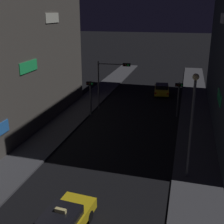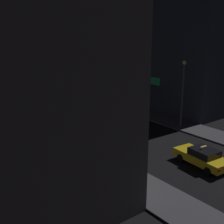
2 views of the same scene
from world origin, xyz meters
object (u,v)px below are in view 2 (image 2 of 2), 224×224
object	(u,v)px
traffic_light_left_kerb	(51,99)
taxi	(202,157)
far_car	(58,93)
street_lamp_near_block	(183,87)
traffic_light_right_kerb	(104,87)
traffic_light_overhead	(49,83)
sign_pole_left	(131,138)

from	to	relation	value
traffic_light_left_kerb	taxi	bearing A→B (deg)	-76.43
taxi	far_car	bearing A→B (deg)	85.25
taxi	street_lamp_near_block	xyz separation A→B (m)	(5.83, 7.02, 3.62)
traffic_light_left_kerb	street_lamp_near_block	distance (m)	14.06
traffic_light_left_kerb	traffic_light_right_kerb	size ratio (longest dim) A/B	1.04
traffic_light_right_kerb	street_lamp_near_block	size ratio (longest dim) A/B	0.53
street_lamp_near_block	far_car	bearing A→B (deg)	99.92
taxi	traffic_light_left_kerb	bearing A→B (deg)	103.57
traffic_light_left_kerb	traffic_light_overhead	bearing A→B (deg)	65.12
far_car	traffic_light_left_kerb	bearing A→B (deg)	-121.21
traffic_light_right_kerb	far_car	bearing A→B (deg)	106.04
traffic_light_right_kerb	street_lamp_near_block	bearing A→B (deg)	-84.42
traffic_light_overhead	sign_pole_left	xyz separation A→B (m)	(-2.41, -17.35, -1.08)
taxi	far_car	world-z (taller)	taxi
traffic_light_left_kerb	traffic_light_right_kerb	world-z (taller)	traffic_light_left_kerb
traffic_light_left_kerb	far_car	bearing A→B (deg)	58.79
traffic_light_right_kerb	traffic_light_overhead	bearing A→B (deg)	174.96
traffic_light_right_kerb	sign_pole_left	world-z (taller)	sign_pole_left
taxi	traffic_light_right_kerb	size ratio (longest dim) A/B	1.26
far_car	traffic_light_left_kerb	world-z (taller)	traffic_light_left_kerb
far_car	street_lamp_near_block	world-z (taller)	street_lamp_near_block
taxi	traffic_light_overhead	distance (m)	20.15
traffic_light_left_kerb	sign_pole_left	size ratio (longest dim) A/B	0.87
far_car	traffic_light_right_kerb	size ratio (longest dim) A/B	1.26
taxi	far_car	distance (m)	27.43
far_car	traffic_light_right_kerb	world-z (taller)	traffic_light_right_kerb
traffic_light_overhead	traffic_light_right_kerb	bearing A→B (deg)	-5.04
far_car	traffic_light_left_kerb	size ratio (longest dim) A/B	1.21
traffic_light_left_kerb	street_lamp_near_block	world-z (taller)	street_lamp_near_block
traffic_light_overhead	traffic_light_left_kerb	size ratio (longest dim) A/B	1.40
far_car	sign_pole_left	xyz separation A→B (m)	(-7.43, -24.96, 2.02)
taxi	far_car	xyz separation A→B (m)	(2.27, 27.34, -0.00)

